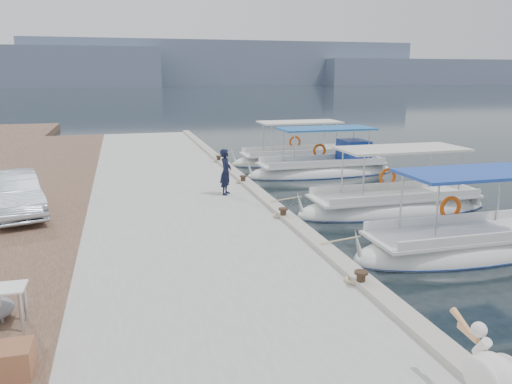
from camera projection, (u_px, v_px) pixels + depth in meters
ground at (312, 251)px, 13.53m from camera, size 400.00×400.00×0.00m
concrete_quay at (180, 204)px, 17.41m from camera, size 6.00×40.00×0.50m
quay_curb at (256, 191)px, 18.04m from camera, size 0.44×40.00×0.12m
cobblestone_strip at (25, 214)px, 16.14m from camera, size 4.00×40.00×0.50m
distant_hills at (202, 67)px, 208.58m from camera, size 330.00×60.00×18.00m
fishing_caique_b at (461, 249)px, 13.26m from camera, size 6.28×2.13×2.83m
fishing_caique_c at (393, 208)px, 17.38m from camera, size 7.20×2.19×2.83m
fishing_caique_d at (323, 171)px, 23.75m from camera, size 7.35×2.17×2.83m
fishing_caique_e at (296, 161)px, 26.82m from camera, size 7.14×2.19×2.83m
mooring_bollards at (283, 212)px, 14.69m from camera, size 0.28×20.28×0.33m
pelican at (492, 375)px, 6.12m from camera, size 0.55×1.41×1.09m
fisherman at (226, 172)px, 17.55m from camera, size 0.61×0.70×1.62m
parked_car at (13, 194)px, 14.97m from camera, size 2.44×4.17×1.30m
wooden_crate at (12, 361)px, 7.05m from camera, size 0.55×0.55×0.44m
folding_table at (9, 299)px, 8.30m from camera, size 0.55×0.55×0.73m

